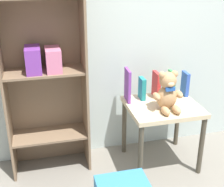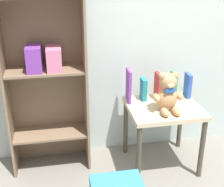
{
  "view_description": "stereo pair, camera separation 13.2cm",
  "coord_description": "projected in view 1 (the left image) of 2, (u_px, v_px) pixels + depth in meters",
  "views": [
    {
      "loc": [
        -0.82,
        -1.18,
        1.6
      ],
      "look_at": [
        -0.29,
        0.96,
        0.66
      ],
      "focal_mm": 50.0,
      "sensor_mm": 36.0,
      "label": 1
    },
    {
      "loc": [
        -0.69,
        -1.21,
        1.6
      ],
      "look_at": [
        -0.29,
        0.96,
        0.66
      ],
      "focal_mm": 50.0,
      "sensor_mm": 36.0,
      "label": 2
    }
  ],
  "objects": [
    {
      "name": "book_standing_red",
      "position": [
        156.0,
        85.0,
        2.59
      ],
      "size": [
        0.03,
        0.13,
        0.22
      ],
      "primitive_type": "cube",
      "rotation": [
        0.0,
        0.0,
        -0.01
      ],
      "color": "red",
      "rests_on": "display_table"
    },
    {
      "name": "book_standing_green",
      "position": [
        171.0,
        84.0,
        2.6
      ],
      "size": [
        0.03,
        0.12,
        0.22
      ],
      "primitive_type": "cube",
      "rotation": [
        0.0,
        0.0,
        -0.02
      ],
      "color": "#33934C",
      "rests_on": "display_table"
    },
    {
      "name": "book_standing_blue",
      "position": [
        185.0,
        84.0,
        2.64
      ],
      "size": [
        0.03,
        0.11,
        0.2
      ],
      "primitive_type": "cube",
      "rotation": [
        0.0,
        0.0,
        -0.05
      ],
      "color": "#2D51B7",
      "rests_on": "display_table"
    },
    {
      "name": "wall_back",
      "position": [
        138.0,
        8.0,
        2.51
      ],
      "size": [
        4.8,
        0.06,
        2.5
      ],
      "color": "silver",
      "rests_on": "ground_plane"
    },
    {
      "name": "display_table",
      "position": [
        162.0,
        114.0,
        2.52
      ],
      "size": [
        0.57,
        0.5,
        0.54
      ],
      "color": "beige",
      "rests_on": "ground_plane"
    },
    {
      "name": "book_standing_purple",
      "position": [
        128.0,
        85.0,
        2.51
      ],
      "size": [
        0.03,
        0.15,
        0.27
      ],
      "primitive_type": "cube",
      "rotation": [
        0.0,
        0.0,
        -0.05
      ],
      "color": "purple",
      "rests_on": "display_table"
    },
    {
      "name": "bookshelf_side",
      "position": [
        43.0,
        58.0,
        2.31
      ],
      "size": [
        0.62,
        0.29,
        1.68
      ],
      "color": "#7F664C",
      "rests_on": "ground_plane"
    },
    {
      "name": "teddy_bear",
      "position": [
        168.0,
        93.0,
        2.36
      ],
      "size": [
        0.23,
        0.21,
        0.31
      ],
      "color": "tan",
      "rests_on": "display_table"
    },
    {
      "name": "book_standing_teal",
      "position": [
        142.0,
        89.0,
        2.56
      ],
      "size": [
        0.04,
        0.1,
        0.18
      ],
      "primitive_type": "cube",
      "rotation": [
        0.0,
        0.0,
        -0.0
      ],
      "color": "teal",
      "rests_on": "display_table"
    }
  ]
}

